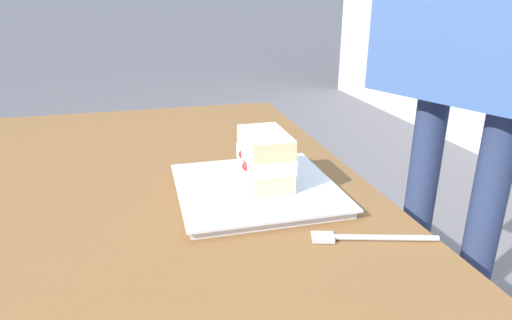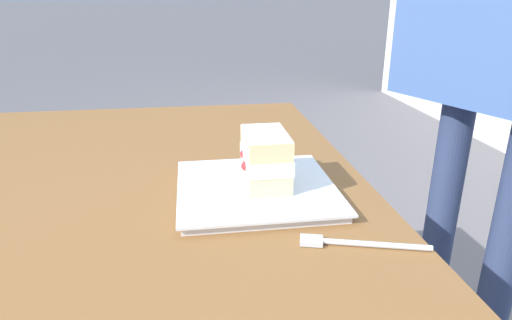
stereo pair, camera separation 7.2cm
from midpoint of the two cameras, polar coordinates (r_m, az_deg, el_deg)
dessert_plate at (r=0.74m, az=2.79°, el=-3.82°), size 0.26×0.26×0.02m
cake_slice at (r=0.72m, az=4.03°, el=0.14°), size 0.11×0.08×0.09m
dessert_fork at (r=0.62m, az=15.93°, el=-10.32°), size 0.06×0.17×0.01m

